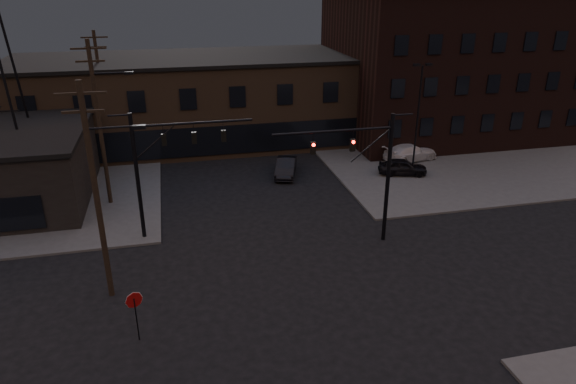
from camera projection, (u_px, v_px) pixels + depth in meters
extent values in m
plane|color=black|center=(300.00, 292.00, 26.59)|extent=(140.00, 140.00, 0.00)
cube|color=#474744|center=(459.00, 141.00, 50.93)|extent=(30.00, 30.00, 0.15)
cube|color=brown|center=(230.00, 100.00, 50.20)|extent=(40.00, 12.00, 8.00)
cube|color=black|center=(447.00, 64.00, 51.85)|extent=(22.00, 16.00, 14.00)
cylinder|color=black|center=(388.00, 180.00, 30.45)|extent=(0.24, 0.24, 8.00)
cylinder|color=black|center=(333.00, 131.00, 28.48)|extent=(7.00, 0.14, 0.14)
cube|color=#FF140C|center=(353.00, 145.00, 29.07)|extent=(0.28, 0.22, 0.70)
cube|color=#FF140C|center=(313.00, 148.00, 28.59)|extent=(0.28, 0.22, 0.70)
cylinder|color=black|center=(138.00, 179.00, 30.56)|extent=(0.24, 0.24, 8.00)
cylinder|color=black|center=(193.00, 123.00, 30.06)|extent=(7.00, 0.14, 0.14)
cube|color=black|center=(164.00, 140.00, 30.04)|extent=(0.28, 0.22, 0.70)
cube|color=black|center=(194.00, 138.00, 30.40)|extent=(0.28, 0.22, 0.70)
cube|color=black|center=(224.00, 136.00, 30.77)|extent=(0.28, 0.22, 0.70)
cylinder|color=black|center=(137.00, 319.00, 22.70)|extent=(0.06, 0.06, 2.20)
cylinder|color=maroon|center=(134.00, 300.00, 22.33)|extent=(0.72, 0.33, 0.76)
cylinder|color=black|center=(97.00, 197.00, 24.28)|extent=(0.28, 0.28, 11.00)
cube|color=black|center=(80.00, 94.00, 22.38)|extent=(2.20, 0.12, 0.12)
cube|color=black|center=(83.00, 112.00, 22.69)|extent=(1.80, 0.12, 0.12)
cube|color=black|center=(139.00, 127.00, 23.50)|extent=(0.60, 0.25, 0.18)
cylinder|color=black|center=(100.00, 127.00, 34.75)|extent=(0.28, 0.28, 11.50)
cube|color=black|center=(88.00, 48.00, 32.76)|extent=(2.20, 0.12, 0.12)
cube|color=black|center=(90.00, 61.00, 33.07)|extent=(1.80, 0.12, 0.12)
cube|color=black|center=(129.00, 73.00, 33.88)|extent=(0.60, 0.25, 0.18)
cylinder|color=black|center=(102.00, 95.00, 45.42)|extent=(0.28, 0.28, 11.00)
cube|color=black|center=(94.00, 37.00, 43.52)|extent=(2.20, 0.12, 0.12)
cube|color=black|center=(96.00, 47.00, 43.83)|extent=(1.80, 0.12, 0.12)
cylinder|color=black|center=(417.00, 124.00, 40.15)|extent=(0.14, 0.14, 9.00)
cube|color=black|center=(417.00, 65.00, 38.29)|extent=(0.50, 0.28, 0.18)
cube|color=black|center=(429.00, 64.00, 38.50)|extent=(0.50, 0.28, 0.18)
cylinder|color=black|center=(453.00, 106.00, 45.90)|extent=(0.14, 0.14, 9.00)
cube|color=black|center=(455.00, 54.00, 44.04)|extent=(0.50, 0.28, 0.18)
cube|color=black|center=(465.00, 53.00, 44.25)|extent=(0.50, 0.28, 0.18)
imported|color=black|center=(403.00, 167.00, 41.86)|extent=(4.19, 2.61, 1.33)
imported|color=silver|center=(410.00, 152.00, 45.10)|extent=(5.32, 3.04, 1.45)
imported|color=black|center=(286.00, 167.00, 42.09)|extent=(2.73, 4.55, 1.42)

